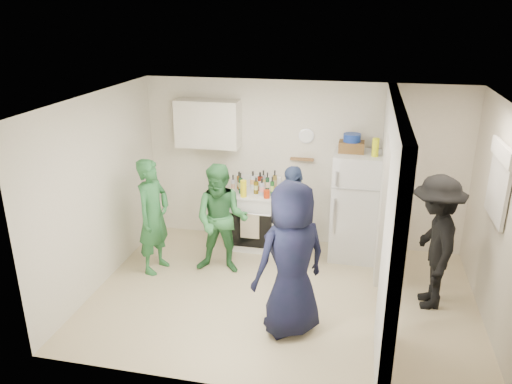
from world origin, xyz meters
TOP-DOWN VIEW (x-y plane):
  - floor at (0.00, 0.00)m, footprint 4.80×4.80m
  - wall_back at (0.00, 1.70)m, footprint 4.80×0.00m
  - wall_front at (0.00, -1.70)m, footprint 4.80×0.00m
  - wall_left at (-2.40, 0.00)m, footprint 0.00×3.40m
  - wall_right at (2.40, 0.00)m, footprint 0.00×3.40m
  - ceiling at (0.00, 0.00)m, footprint 4.80×4.80m
  - partition_pier_back at (1.20, 1.10)m, footprint 0.12×1.20m
  - partition_pier_front at (1.20, -1.10)m, footprint 0.12×1.20m
  - partition_header at (1.20, 0.00)m, footprint 0.12×1.00m
  - stove at (-0.66, 1.37)m, footprint 0.74×0.61m
  - upper_cabinet at (-1.40, 1.52)m, footprint 0.95×0.34m
  - fridge at (0.81, 1.34)m, footprint 0.65×0.63m
  - wicker_basket at (0.71, 1.39)m, footprint 0.35×0.25m
  - blue_bowl at (0.71, 1.39)m, footprint 0.24×0.24m
  - yellow_cup_stack_top at (1.03, 1.24)m, footprint 0.09×0.09m
  - wall_clock at (0.05, 1.68)m, footprint 0.22×0.02m
  - spice_shelf at (0.00, 1.65)m, footprint 0.35×0.08m
  - nook_window at (2.38, 0.20)m, footprint 0.03×0.70m
  - nook_window_frame at (2.36, 0.20)m, footprint 0.04×0.76m
  - nook_valance at (2.34, 0.20)m, footprint 0.04×0.82m
  - yellow_cup_stack_stove at (-0.78, 1.15)m, footprint 0.09×0.09m
  - red_cup at (-0.44, 1.17)m, footprint 0.09×0.09m
  - person_green_left at (-1.84, 0.35)m, footprint 0.50×0.66m
  - person_green_center at (-0.93, 0.50)m, footprint 0.78×0.62m
  - person_denim at (-0.01, 0.83)m, footprint 0.85×0.90m
  - person_navy at (0.19, -0.65)m, footprint 1.03×0.99m
  - person_nook at (1.78, 0.24)m, footprint 0.67×1.11m
  - bottle_a at (-0.92, 1.48)m, footprint 0.07×0.07m
  - bottle_b at (-0.85, 1.28)m, footprint 0.06×0.06m
  - bottle_c at (-0.72, 1.53)m, footprint 0.08×0.08m
  - bottle_d at (-0.63, 1.32)m, footprint 0.07×0.07m
  - bottle_e at (-0.56, 1.54)m, footprint 0.06×0.06m
  - bottle_f at (-0.47, 1.39)m, footprint 0.06×0.06m
  - bottle_g at (-0.38, 1.51)m, footprint 0.06×0.06m
  - bottle_h at (-0.96, 1.25)m, footprint 0.06×0.06m
  - bottle_i at (-0.60, 1.48)m, footprint 0.08×0.08m
  - bottle_j at (-0.38, 1.27)m, footprint 0.06×0.06m
  - bottle_k at (-0.89, 1.42)m, footprint 0.08×0.08m
  - bottle_l at (-0.52, 1.24)m, footprint 0.08×0.08m

SIDE VIEW (x-z plane):
  - floor at x=0.00m, z-range 0.00..0.00m
  - stove at x=-0.66m, z-range 0.00..0.88m
  - person_denim at x=-0.01m, z-range 0.00..1.50m
  - person_green_center at x=-0.93m, z-range 0.00..1.55m
  - fridge at x=0.81m, z-range 0.00..1.58m
  - person_green_left at x=-1.84m, z-range 0.00..1.61m
  - person_nook at x=1.78m, z-range 0.00..1.67m
  - person_navy at x=0.19m, z-range 0.00..1.79m
  - red_cup at x=-0.44m, z-range 0.88..1.00m
  - bottle_k at x=-0.89m, z-range 0.88..1.12m
  - bottle_d at x=-0.63m, z-range 0.88..1.13m
  - yellow_cup_stack_stove at x=-0.78m, z-range 0.88..1.13m
  - bottle_a at x=-0.92m, z-range 0.88..1.15m
  - bottle_l at x=-0.52m, z-range 0.88..1.15m
  - bottle_c at x=-0.72m, z-range 0.88..1.15m
  - bottle_i at x=-0.60m, z-range 0.88..1.16m
  - bottle_h at x=-0.96m, z-range 0.88..1.17m
  - bottle_e at x=-0.56m, z-range 0.88..1.17m
  - bottle_j at x=-0.38m, z-range 0.88..1.17m
  - bottle_f at x=-0.47m, z-range 0.88..1.19m
  - bottle_g at x=-0.38m, z-range 0.88..1.19m
  - bottle_b at x=-0.85m, z-range 0.88..1.20m
  - wall_back at x=0.00m, z-range -1.15..3.65m
  - wall_front at x=0.00m, z-range -1.15..3.65m
  - wall_left at x=-2.40m, z-range -0.45..2.95m
  - wall_right at x=2.40m, z-range -0.45..2.95m
  - partition_pier_back at x=1.20m, z-range 0.00..2.50m
  - partition_pier_front at x=1.20m, z-range 0.00..2.50m
  - spice_shelf at x=0.00m, z-range 1.34..1.36m
  - nook_window at x=2.38m, z-range 1.25..2.05m
  - nook_window_frame at x=2.36m, z-range 1.22..2.08m
  - wicker_basket at x=0.71m, z-range 1.58..1.73m
  - wall_clock at x=0.05m, z-range 1.59..1.81m
  - yellow_cup_stack_top at x=1.03m, z-range 1.58..1.83m
  - blue_bowl at x=0.71m, z-range 1.73..1.84m
  - upper_cabinet at x=-1.40m, z-range 1.50..2.20m
  - nook_valance at x=2.34m, z-range 1.91..2.09m
  - partition_header at x=1.20m, z-range 2.10..2.50m
  - ceiling at x=0.00m, z-range 2.50..2.50m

